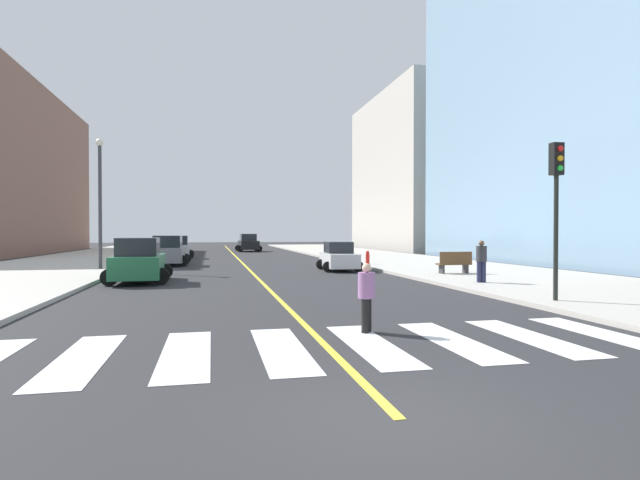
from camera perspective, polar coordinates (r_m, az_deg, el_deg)
name	(u,v)px	position (r m, az deg, el deg)	size (l,w,h in m)	color
ground_plane	(400,420)	(6.57, 9.02, -19.37)	(220.00, 220.00, 0.00)	#28282B
sidewalk_kerb_east	(476,272)	(29.60, 17.12, -3.41)	(10.00, 120.00, 0.15)	#B2ADA3
crosswalk_paint	(327,347)	(10.25, 0.75, -11.89)	(13.50, 4.00, 0.01)	silver
lane_divider_paint	(237,258)	(45.86, -9.33, -1.96)	(0.16, 80.00, 0.01)	yellow
office_tower_glass	(622,0)	(49.10, 30.86, 22.18)	(20.00, 28.00, 40.40)	#7A9EB7
parking_garage_concrete	(442,174)	(69.91, 13.54, 7.24)	(18.00, 24.00, 20.06)	#B2ADA3
car_white_nearest	(339,257)	(30.01, 2.14, -1.93)	(2.49, 3.88, 1.70)	silver
car_silver_second	(178,248)	(45.50, -15.70, -0.85)	(2.82, 4.45, 1.97)	#B7B7BC
car_green_third	(139,262)	(24.33, -19.70, -2.30)	(2.89, 4.56, 2.02)	#236B42
car_black_fourth	(248,243)	(60.14, -8.06, -0.36)	(3.00, 4.70, 2.07)	black
car_gray_fifth	(168,251)	(36.03, -16.70, -1.25)	(2.88, 4.59, 2.04)	slate
traffic_light_near_corner	(557,190)	(17.40, 25.06, 5.12)	(0.36, 0.41, 4.89)	black
park_bench	(454,263)	(26.96, 14.88, -2.51)	(1.81, 0.60, 1.12)	brown
pedestrian_crossing	(366,294)	(11.56, 5.25, -6.11)	(0.39, 0.39, 1.57)	black
pedestrian_waiting_east	(481,259)	(22.48, 17.69, -2.07)	(0.44, 0.44, 1.78)	#232847
fire_hydrant	(368,258)	(33.86, 5.37, -1.98)	(0.26, 0.26, 0.89)	red
street_lamp	(100,192)	(32.18, -23.50, 4.96)	(0.44, 0.44, 7.55)	#38383D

